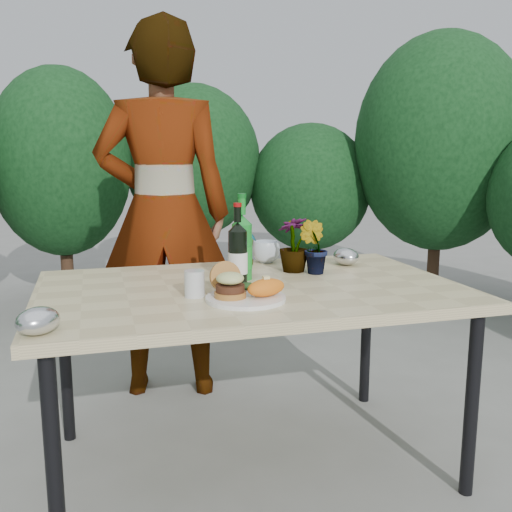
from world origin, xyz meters
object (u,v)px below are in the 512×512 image
object	(u,v)px
patio_table	(250,300)
dinner_plate	(246,298)
wine_bottle	(238,254)
person	(164,214)

from	to	relation	value
patio_table	dinner_plate	world-z (taller)	dinner_plate
patio_table	wine_bottle	size ratio (longest dim) A/B	5.05
dinner_plate	person	bearing A→B (deg)	98.06
dinner_plate	patio_table	bearing A→B (deg)	70.45
wine_bottle	person	xyz separation A→B (m)	(-0.19, 0.80, 0.08)
dinner_plate	wine_bottle	distance (m)	0.28
dinner_plate	person	world-z (taller)	person
patio_table	dinner_plate	xyz separation A→B (m)	(-0.08, -0.21, 0.06)
patio_table	dinner_plate	bearing A→B (deg)	-109.55
patio_table	wine_bottle	bearing A→B (deg)	131.16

